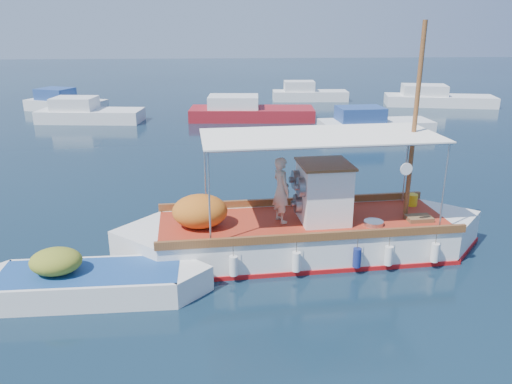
{
  "coord_description": "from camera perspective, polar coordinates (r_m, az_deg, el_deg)",
  "views": [
    {
      "loc": [
        -2.43,
        -13.26,
        6.21
      ],
      "look_at": [
        -1.49,
        0.0,
        1.67
      ],
      "focal_mm": 35.0,
      "sensor_mm": 36.0,
      "label": 1
    }
  ],
  "objects": [
    {
      "name": "ground",
      "position": [
        14.85,
        5.78,
        -5.98
      ],
      "size": [
        160.0,
        160.0,
        0.0
      ],
      "primitive_type": "plane",
      "color": "black",
      "rests_on": "ground"
    },
    {
      "name": "fishing_caique",
      "position": [
        14.12,
        5.2,
        -4.78
      ],
      "size": [
        10.61,
        3.42,
        6.48
      ],
      "rotation": [
        0.0,
        0.0,
        0.07
      ],
      "color": "white",
      "rests_on": "ground"
    },
    {
      "name": "dinghy",
      "position": [
        12.7,
        -18.61,
        -9.98
      ],
      "size": [
        5.83,
        1.72,
        1.42
      ],
      "rotation": [
        0.0,
        0.0,
        0.02
      ],
      "color": "white",
      "rests_on": "ground"
    },
    {
      "name": "bg_boat_nw",
      "position": [
        34.81,
        -18.69,
        8.41
      ],
      "size": [
        6.85,
        3.12,
        1.8
      ],
      "rotation": [
        0.0,
        0.0,
        -0.11
      ],
      "color": "silver",
      "rests_on": "ground"
    },
    {
      "name": "bg_boat_n",
      "position": [
        33.74,
        -0.92,
        9.09
      ],
      "size": [
        8.37,
        3.38,
        1.8
      ],
      "rotation": [
        0.0,
        0.0,
        -0.07
      ],
      "color": "maroon",
      "rests_on": "ground"
    },
    {
      "name": "bg_boat_ne",
      "position": [
        30.03,
        13.13,
        7.38
      ],
      "size": [
        6.59,
        2.59,
        1.8
      ],
      "rotation": [
        0.0,
        0.0,
        0.06
      ],
      "color": "silver",
      "rests_on": "ground"
    },
    {
      "name": "bg_boat_e",
      "position": [
        42.02,
        19.88,
        9.93
      ],
      "size": [
        8.55,
        4.21,
        1.8
      ],
      "rotation": [
        0.0,
        0.0,
        -0.2
      ],
      "color": "silver",
      "rests_on": "ground"
    },
    {
      "name": "bg_boat_far_w",
      "position": [
        39.99,
        -21.08,
        9.39
      ],
      "size": [
        6.22,
        4.34,
        1.8
      ],
      "rotation": [
        0.0,
        0.0,
        -0.39
      ],
      "color": "silver",
      "rests_on": "ground"
    },
    {
      "name": "bg_boat_far_n",
      "position": [
        42.48,
        5.92,
        11.02
      ],
      "size": [
        6.24,
        2.31,
        1.8
      ],
      "rotation": [
        0.0,
        0.0,
        -0.05
      ],
      "color": "silver",
      "rests_on": "ground"
    }
  ]
}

